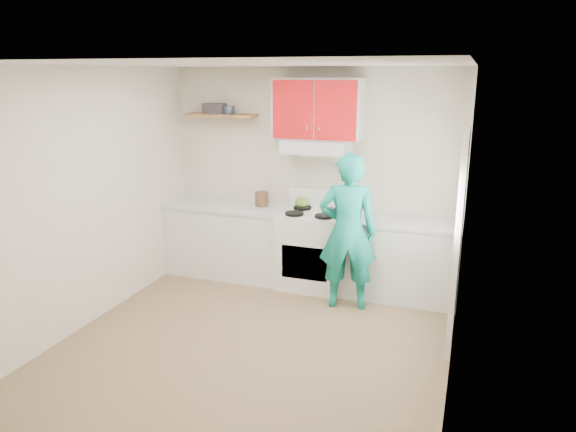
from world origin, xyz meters
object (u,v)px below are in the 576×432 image
at_px(stove, 312,250).
at_px(tin, 228,110).
at_px(kettle, 302,203).
at_px(crock, 262,200).
at_px(person, 348,232).

xyz_separation_m(stove, tin, (-1.15, 0.17, 1.63)).
xyz_separation_m(tin, kettle, (0.95, 0.00, -1.09)).
height_order(tin, kettle, tin).
height_order(tin, crock, tin).
bearing_deg(kettle, crock, -161.30).
relative_size(stove, kettle, 5.44).
xyz_separation_m(tin, person, (1.67, -0.60, -1.22)).
bearing_deg(kettle, person, -27.68).
height_order(kettle, crock, crock).
relative_size(tin, person, 0.09).
bearing_deg(crock, person, -24.09).
xyz_separation_m(tin, crock, (0.45, -0.05, -1.09)).
bearing_deg(kettle, stove, -28.88).
relative_size(crock, person, 0.12).
relative_size(kettle, crock, 0.85).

